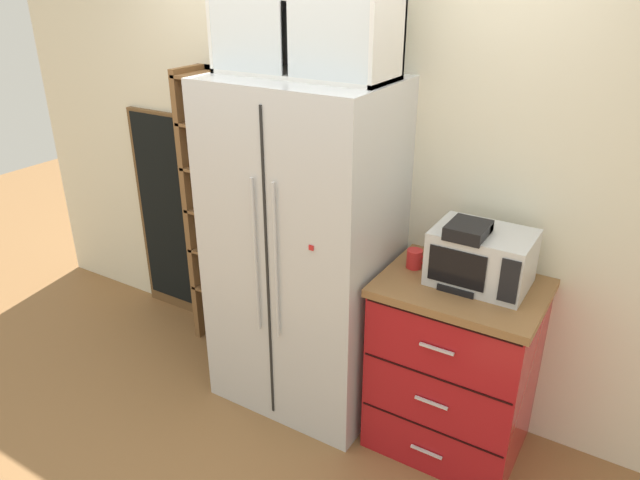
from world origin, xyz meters
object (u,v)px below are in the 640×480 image
mug_charcoal (470,269)px  chalkboard_menu (172,216)px  mug_red (415,259)px  bottle_green (470,259)px  microwave (481,257)px  bottle_cobalt (465,259)px  refrigerator (304,251)px  coffee_maker (467,253)px

mug_charcoal → chalkboard_menu: size_ratio=0.08×
mug_red → bottle_green: (0.26, 0.02, 0.06)m
microwave → bottle_cobalt: 0.08m
microwave → mug_red: (-0.32, -0.02, -0.08)m
mug_red → bottle_cobalt: bearing=-9.6°
refrigerator → microwave: 0.93m
microwave → bottle_cobalt: bottle_cobalt is taller
refrigerator → mug_charcoal: refrigerator is taller
mug_charcoal → coffee_maker: bearing=-91.5°
coffee_maker → mug_charcoal: coffee_maker is taller
coffee_maker → mug_charcoal: 0.13m
refrigerator → chalkboard_menu: refrigerator is taller
refrigerator → coffee_maker: refrigerator is taller
refrigerator → chalkboard_menu: bearing=166.7°
microwave → coffee_maker: size_ratio=1.42×
mug_red → refrigerator: bearing=-172.7°
microwave → bottle_cobalt: size_ratio=1.49×
microwave → mug_charcoal: size_ratio=3.80×
mug_red → bottle_cobalt: bottle_cobalt is taller
mug_red → chalkboard_menu: 1.90m
mug_charcoal → bottle_green: bottle_green is taller
bottle_cobalt → coffee_maker: bearing=90.0°
refrigerator → bottle_green: (0.86, 0.10, 0.14)m
coffee_maker → bottle_green: bearing=90.0°
refrigerator → bottle_cobalt: bearing=2.1°
microwave → mug_charcoal: bearing=150.8°
microwave → bottle_cobalt: bearing=-132.9°
bottle_cobalt → mug_charcoal: bearing=88.8°
microwave → mug_charcoal: 0.11m
microwave → bottle_green: bearing=171.8°
microwave → coffee_maker: bearing=-142.8°
mug_red → mug_charcoal: 0.27m
refrigerator → bottle_cobalt: refrigerator is taller
microwave → bottle_green: microwave is taller
refrigerator → mug_red: size_ratio=16.20×
refrigerator → microwave: bearing=5.7°
microwave → chalkboard_menu: (-2.19, 0.21, -0.34)m
coffee_maker → chalkboard_menu: chalkboard_menu is taller
coffee_maker → bottle_cobalt: 0.03m
refrigerator → coffee_maker: (0.86, 0.05, 0.19)m
mug_red → bottle_cobalt: size_ratio=0.38×
bottle_green → chalkboard_menu: (-2.13, 0.20, -0.32)m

